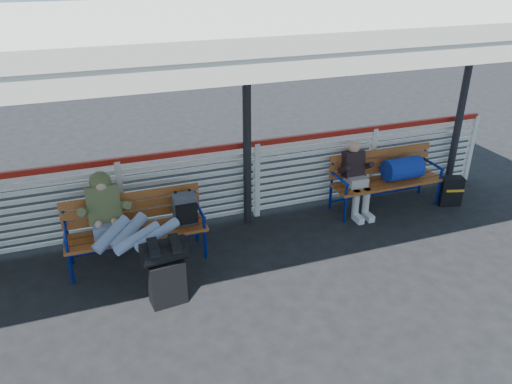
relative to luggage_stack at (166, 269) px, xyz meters
name	(u,v)px	position (x,y,z in m)	size (l,w,h in m)	color
ground	(147,321)	(-0.30, -0.25, -0.46)	(60.00, 60.00, 0.00)	black
fence	(121,197)	(-0.30, 1.65, 0.20)	(12.08, 0.08, 1.24)	silver
canopy	(105,28)	(-0.30, 0.61, 2.58)	(12.60, 3.60, 3.16)	silver
luggage_stack	(166,269)	(0.00, 0.00, 0.00)	(0.54, 0.34, 0.85)	black
bench_left	(148,219)	(-0.03, 1.04, 0.12)	(1.80, 0.56, 0.92)	#AC5621
bench_right	(394,171)	(3.87, 1.24, 0.14)	(1.80, 0.56, 0.92)	#AC5621
traveler_man	(125,227)	(-0.35, 0.69, 0.25)	(0.94, 1.63, 0.77)	#8E9CC0
companion_person	(356,177)	(3.19, 1.24, 0.13)	(0.32, 0.66, 1.15)	#AFA99F
suitcase_side	(451,191)	(4.79, 0.94, -0.22)	(0.38, 0.29, 0.48)	black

